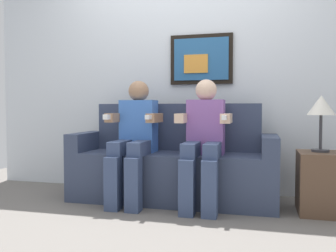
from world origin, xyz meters
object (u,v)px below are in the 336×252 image
person_on_left (134,136)px  person_on_right (204,137)px  table_lamp (321,108)px  side_table_right (324,183)px  couch (173,167)px

person_on_left → person_on_right: (0.63, 0.00, -0.00)m
person_on_left → table_lamp: bearing=2.8°
table_lamp → side_table_right: bearing=-28.2°
side_table_right → table_lamp: 0.61m
person_on_left → table_lamp: (1.57, 0.08, 0.25)m
couch → side_table_right: (1.29, -0.11, -0.06)m
person_on_right → table_lamp: bearing=4.6°
couch → side_table_right: bearing=-4.7°
person_on_right → couch: bearing=152.2°
side_table_right → person_on_right: bearing=-176.4°
person_on_left → couch: bearing=27.9°
table_lamp → person_on_left: bearing=-177.2°
couch → side_table_right: couch is taller
person_on_left → table_lamp: person_on_left is taller
couch → person_on_left: person_on_left is taller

